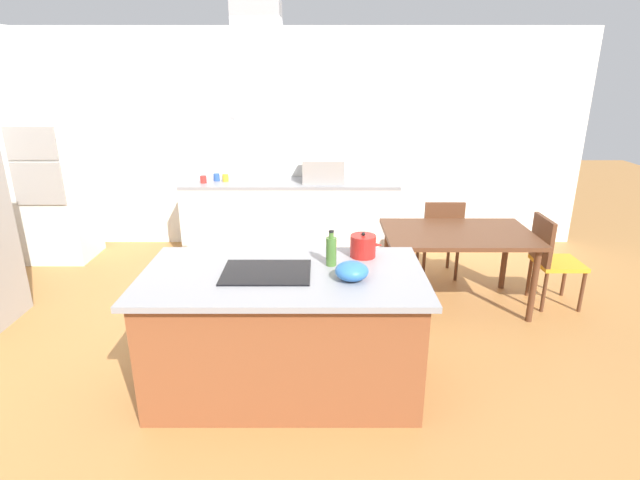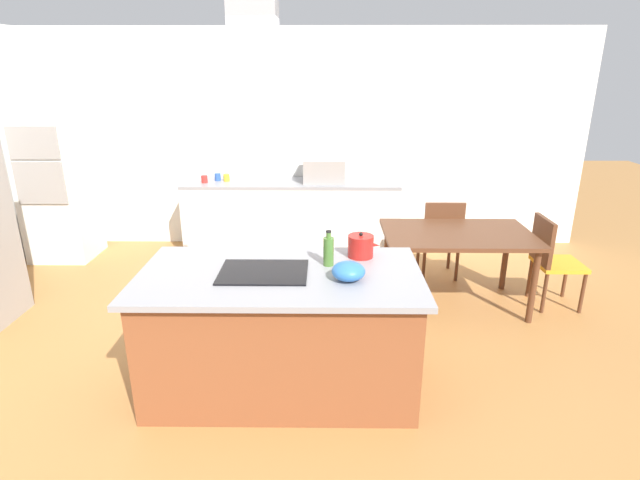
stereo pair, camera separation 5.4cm
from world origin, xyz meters
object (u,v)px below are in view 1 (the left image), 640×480
object	(u,v)px
mixing_bowl	(350,271)
coffee_mug_red	(201,179)
coffee_mug_blue	(214,177)
range_hood	(257,89)
wall_oven_stack	(49,169)
chair_facing_back_wall	(438,234)
countertop_microwave	(321,170)
tea_kettle	(361,246)
cooktop	(264,272)
olive_oil_bottle	(329,251)
dining_table	(455,240)
chair_at_right_end	(548,255)
coffee_mug_yellow	(223,178)

from	to	relation	value
mixing_bowl	coffee_mug_red	xyz separation A→B (m)	(-1.63, 2.92, -0.02)
coffee_mug_blue	range_hood	world-z (taller)	range_hood
wall_oven_stack	chair_facing_back_wall	distance (m)	4.56
countertop_microwave	range_hood	xyz separation A→B (m)	(-0.41, -2.88, 1.06)
tea_kettle	range_hood	size ratio (longest dim) A/B	0.27
coffee_mug_red	mixing_bowl	bearing A→B (deg)	-60.84
cooktop	olive_oil_bottle	world-z (taller)	olive_oil_bottle
countertop_microwave	dining_table	world-z (taller)	countertop_microwave
cooktop	chair_at_right_end	xyz separation A→B (m)	(2.60, 1.36, -0.40)
olive_oil_bottle	mixing_bowl	distance (m)	0.29
dining_table	chair_facing_back_wall	bearing A→B (deg)	90.00
coffee_mug_red	range_hood	xyz separation A→B (m)	(1.05, -2.81, 1.16)
wall_oven_stack	range_hood	distance (m)	3.97
mixing_bowl	dining_table	world-z (taller)	mixing_bowl
countertop_microwave	coffee_mug_yellow	world-z (taller)	countertop_microwave
coffee_mug_yellow	chair_facing_back_wall	world-z (taller)	coffee_mug_yellow
dining_table	range_hood	xyz separation A→B (m)	(-1.68, -1.36, 1.43)
countertop_microwave	chair_at_right_end	bearing A→B (deg)	-34.77
cooktop	range_hood	world-z (taller)	range_hood
wall_oven_stack	chair_at_right_end	bearing A→B (deg)	-13.46
countertop_microwave	chair_at_right_end	distance (m)	2.72
mixing_bowl	coffee_mug_blue	bearing A→B (deg)	116.10
olive_oil_bottle	mixing_bowl	bearing A→B (deg)	-63.06
tea_kettle	mixing_bowl	size ratio (longest dim) A/B	1.08
wall_oven_stack	chair_at_right_end	world-z (taller)	wall_oven_stack
coffee_mug_yellow	cooktop	bearing A→B (deg)	-74.55
dining_table	range_hood	world-z (taller)	range_hood
olive_oil_bottle	chair_facing_back_wall	xyz separation A→B (m)	(1.24, 1.88, -0.50)
countertop_microwave	wall_oven_stack	xyz separation A→B (m)	(-3.19, -0.23, 0.06)
tea_kettle	dining_table	world-z (taller)	tea_kettle
countertop_microwave	chair_facing_back_wall	bearing A→B (deg)	-33.86
cooktop	mixing_bowl	world-z (taller)	mixing_bowl
mixing_bowl	coffee_mug_yellow	distance (m)	3.31
olive_oil_bottle	chair_at_right_end	bearing A→B (deg)	29.33
coffee_mug_yellow	chair_at_right_end	size ratio (longest dim) A/B	0.10
chair_at_right_end	dining_table	bearing A→B (deg)	180.00
coffee_mug_red	cooktop	bearing A→B (deg)	-69.43
tea_kettle	mixing_bowl	world-z (taller)	tea_kettle
cooktop	range_hood	distance (m)	1.20
mixing_bowl	wall_oven_stack	world-z (taller)	wall_oven_stack
countertop_microwave	coffee_mug_blue	size ratio (longest dim) A/B	5.56
tea_kettle	chair_at_right_end	size ratio (longest dim) A/B	0.27
mixing_bowl	chair_facing_back_wall	xyz separation A→B (m)	(1.11, 2.13, -0.45)
tea_kettle	dining_table	distance (m)	1.48
olive_oil_bottle	dining_table	size ratio (longest dim) A/B	0.18
tea_kettle	olive_oil_bottle	world-z (taller)	olive_oil_bottle
tea_kettle	dining_table	xyz separation A→B (m)	(1.00, 1.04, -0.32)
tea_kettle	coffee_mug_blue	world-z (taller)	tea_kettle
coffee_mug_blue	dining_table	distance (m)	3.06
tea_kettle	olive_oil_bottle	bearing A→B (deg)	-144.27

